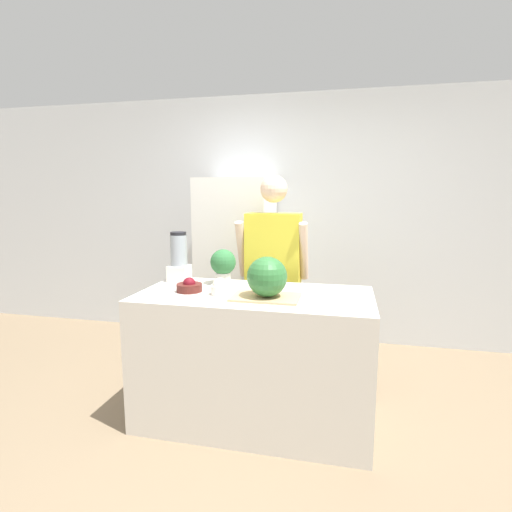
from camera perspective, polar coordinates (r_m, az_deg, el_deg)
The scene contains 11 objects.
ground_plane at distance 2.75m, azimuth -2.22°, elevation -26.16°, with size 14.00×14.00×0.00m, color #7F6B51.
wall_back at distance 4.33m, azimuth 4.98°, elevation 5.22°, with size 8.00×0.06×2.60m.
counter_island at distance 2.86m, azimuth -0.18°, elevation -14.23°, with size 1.57×0.78×0.91m.
refrigerator at distance 4.10m, azimuth -2.73°, elevation -1.13°, with size 0.70×0.71×1.73m.
person at distance 3.38m, azimuth 2.41°, elevation -2.92°, with size 0.59×0.27×1.73m.
cutting_board at distance 2.59m, azimuth 1.41°, elevation -5.87°, with size 0.43×0.29×0.01m.
watermelon at distance 2.54m, azimuth 1.59°, elevation -2.98°, with size 0.26×0.26×0.26m.
bowl_cherries at distance 2.79m, azimuth -9.50°, elevation -4.31°, with size 0.18×0.18×0.10m.
bowl_cream at distance 2.68m, azimuth -5.16°, elevation -4.51°, with size 0.12×0.12×0.11m.
blender at distance 3.12m, azimuth -10.95°, elevation -0.34°, with size 0.15×0.15×0.38m.
potted_plant at distance 2.96m, azimuth -4.72°, elevation -1.17°, with size 0.19×0.19×0.26m.
Camera 1 is at (0.59, -2.17, 1.58)m, focal length 28.00 mm.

